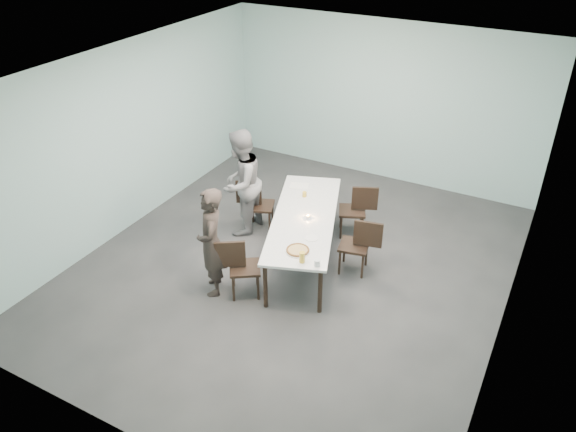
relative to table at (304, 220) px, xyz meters
The scene contains 16 objects.
ground 0.74m from the table, 95.24° to the right, with size 7.00×7.00×0.00m, color #333335.
room_shell 1.36m from the table, 95.24° to the right, with size 6.02×7.02×3.01m.
table is the anchor object (origin of this frame).
chair_near_left 1.27m from the table, 109.02° to the right, with size 0.64×0.58×0.87m.
chair_far_left 1.19m from the table, 159.23° to the left, with size 0.65×0.54×0.87m.
chair_near_right 0.89m from the table, ahead, with size 0.64×0.49×0.87m.
chair_far_right 1.14m from the table, 66.68° to the left, with size 0.65×0.55×0.87m.
diner_near 1.50m from the table, 120.78° to the right, with size 0.59×0.39×1.61m, color black.
diner_far 1.30m from the table, 168.74° to the left, with size 0.86×0.67×1.77m, color gray.
pizza 0.92m from the table, 68.80° to the right, with size 0.34×0.34×0.04m.
side_plate 0.60m from the table, 53.56° to the right, with size 0.18×0.18×0.01m, color white.
beer_glass 1.16m from the table, 64.75° to the right, with size 0.08×0.08×0.15m, color gold.
water_tumbler 1.25m from the table, 55.66° to the right, with size 0.08×0.08×0.09m, color silver.
tealight 0.11m from the table, 13.75° to the right, with size 0.06×0.06×0.05m.
amber_tumbler 0.62m from the table, 116.34° to the left, with size 0.07×0.07×0.08m, color gold.
menu 0.97m from the table, 121.47° to the left, with size 0.30×0.22×0.01m, color silver.
Camera 1 is at (3.17, -6.14, 5.05)m, focal length 35.00 mm.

